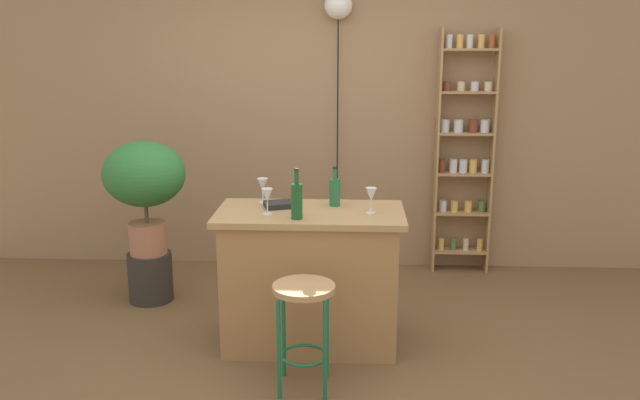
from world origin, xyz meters
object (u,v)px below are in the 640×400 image
(bottle_wine_red, at_px, (297,200))
(wine_glass_right, at_px, (371,195))
(bar_stool, at_px, (303,311))
(bottle_olive_oil, at_px, (335,191))
(wine_glass_left, at_px, (263,185))
(cookbook, at_px, (281,204))
(spice_shelf, at_px, (464,150))
(pendant_globe_light, at_px, (338,9))
(plant_stool, at_px, (150,277))
(wine_glass_center, at_px, (267,196))
(potted_plant, at_px, (144,181))

(bottle_wine_red, relative_size, wine_glass_right, 1.90)
(bar_stool, xyz_separation_m, bottle_olive_oil, (0.15, 0.73, 0.53))
(wine_glass_left, xyz_separation_m, cookbook, (0.13, -0.12, -0.10))
(wine_glass_right, bearing_deg, cookbook, 167.69)
(bar_stool, height_order, cookbook, cookbook)
(spice_shelf, bearing_deg, pendant_globe_light, 177.78)
(spice_shelf, height_order, pendant_globe_light, pendant_globe_light)
(plant_stool, relative_size, bottle_wine_red, 1.21)
(bottle_wine_red, height_order, pendant_globe_light, pendant_globe_light)
(wine_glass_right, bearing_deg, bar_stool, -125.20)
(pendant_globe_light, bearing_deg, wine_glass_right, -81.02)
(bottle_olive_oil, bearing_deg, bottle_wine_red, -123.67)
(wine_glass_center, bearing_deg, cookbook, 70.18)
(bar_stool, relative_size, bottle_olive_oil, 2.44)
(bottle_olive_oil, height_order, cookbook, bottle_olive_oil)
(spice_shelf, xyz_separation_m, pendant_globe_light, (-1.07, 0.04, 1.14))
(plant_stool, xyz_separation_m, potted_plant, (0.00, 0.00, 0.75))
(bar_stool, relative_size, pendant_globe_light, 0.27)
(wine_glass_left, bearing_deg, potted_plant, 153.40)
(bar_stool, distance_m, spice_shelf, 2.48)
(plant_stool, relative_size, cookbook, 1.80)
(bar_stool, xyz_separation_m, pendant_globe_light, (0.14, 2.13, 1.73))
(potted_plant, distance_m, wine_glass_right, 1.81)
(spice_shelf, height_order, plant_stool, spice_shelf)
(potted_plant, height_order, bottle_wine_red, potted_plant)
(bar_stool, height_order, wine_glass_left, wine_glass_left)
(wine_glass_left, xyz_separation_m, wine_glass_center, (0.07, -0.30, 0.00))
(spice_shelf, xyz_separation_m, potted_plant, (-2.48, -0.82, -0.12))
(spice_shelf, relative_size, cookbook, 9.78)
(bar_stool, height_order, spice_shelf, spice_shelf)
(bar_stool, relative_size, wine_glass_right, 3.85)
(pendant_globe_light, bearing_deg, wine_glass_center, -103.66)
(bar_stool, bearing_deg, plant_stool, 135.17)
(plant_stool, bearing_deg, pendant_globe_light, 31.24)
(wine_glass_left, distance_m, wine_glass_center, 0.31)
(wine_glass_center, height_order, wine_glass_right, same)
(spice_shelf, relative_size, wine_glass_left, 12.53)
(potted_plant, height_order, cookbook, potted_plant)
(wine_glass_right, height_order, pendant_globe_light, pendant_globe_light)
(plant_stool, xyz_separation_m, cookbook, (1.08, -0.59, 0.74))
(cookbook, xyz_separation_m, pendant_globe_light, (0.33, 1.45, 1.28))
(plant_stool, bearing_deg, bottle_olive_oil, -20.68)
(bar_stool, height_order, pendant_globe_light, pendant_globe_light)
(spice_shelf, distance_m, wine_glass_right, 1.74)
(wine_glass_left, bearing_deg, plant_stool, 153.40)
(wine_glass_left, height_order, pendant_globe_light, pendant_globe_light)
(bottle_olive_oil, bearing_deg, wine_glass_right, -37.59)
(bar_stool, distance_m, potted_plant, 1.86)
(plant_stool, xyz_separation_m, bottle_wine_red, (1.21, -0.87, 0.84))
(spice_shelf, distance_m, cookbook, 1.99)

